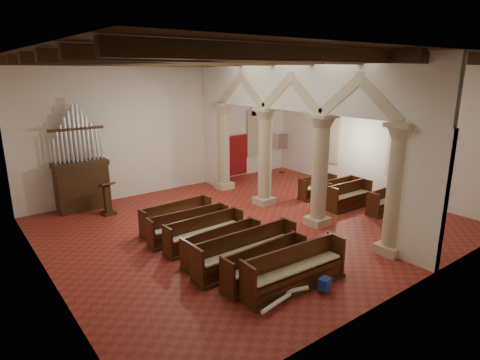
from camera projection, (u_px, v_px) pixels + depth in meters
The scene contains 31 objects.
floor at pixel (254, 224), 14.90m from camera, with size 14.00×14.00×0.00m, color maroon.
ceiling at pixel (255, 55), 13.32m from camera, with size 14.00×14.00×0.00m, color black.
wall_back at pixel (173, 126), 18.72m from camera, with size 14.00×0.02×6.00m, color silver.
wall_front at pixel (414, 180), 9.50m from camera, with size 14.00×0.02×6.00m, color silver.
wall_left at pixel (38, 174), 10.03m from camera, with size 0.02×12.00×6.00m, color silver.
wall_right at pixel (374, 128), 18.19m from camera, with size 0.02×12.00×6.00m, color silver.
ceiling_beams at pixel (255, 61), 13.37m from camera, with size 13.80×11.80×0.30m, color #301F0F, non-canonical shape.
arcade at pixel (292, 124), 15.01m from camera, with size 0.90×11.90×6.00m.
window_right_a at pixel (402, 150), 17.24m from camera, with size 0.03×1.00×2.20m, color #367959.
window_right_b at pixel (330, 138), 20.31m from camera, with size 0.03×1.00×2.20m, color #367959.
window_back at pixel (256, 133), 21.83m from camera, with size 1.00×0.03×2.20m, color #367959.
pipe_organ at pixel (81, 177), 16.14m from camera, with size 2.10×0.85×4.40m.
lectern at pixel (108, 201), 15.74m from camera, with size 0.56×0.57×1.35m.
dossal_curtain at pixel (235, 155), 21.19m from camera, with size 1.80×0.07×2.17m.
processional_banner at pixel (282, 159), 22.17m from camera, with size 0.52×0.66×2.34m.
hymnal_box_a at pixel (325, 284), 10.20m from camera, with size 0.31×0.25×0.31m, color navy.
hymnal_box_b at pixel (272, 259), 11.49m from camera, with size 0.36×0.29×0.36m, color navy.
hymnal_box_c at pixel (278, 229), 13.64m from camera, with size 0.35×0.29×0.35m, color navy.
tube_heater_a at pixel (276, 303), 9.53m from camera, with size 0.11×0.11×1.07m, color white.
tube_heater_b at pixel (288, 291), 10.02m from camera, with size 0.11×0.11×1.14m, color silver.
nave_pew_0 at pixel (295, 275), 10.40m from camera, with size 3.12×0.88×1.12m.
nave_pew_1 at pixel (265, 269), 10.81m from camera, with size 2.71×0.82×1.01m.
nave_pew_2 at pixel (247, 256), 11.48m from camera, with size 3.36×0.74×1.09m.
nave_pew_3 at pixel (222, 249), 12.06m from camera, with size 2.70×0.81×0.96m.
nave_pew_4 at pixel (205, 236), 12.93m from camera, with size 2.76×0.73×0.99m.
nave_pew_5 at pixel (189, 230), 13.49m from camera, with size 2.84×0.74×0.98m.
nave_pew_6 at pixel (177, 221), 14.30m from camera, with size 2.71×0.79×0.99m.
aisle_pew_0 at pixel (384, 205), 15.97m from camera, with size 1.70×0.68×0.97m.
aisle_pew_1 at pixel (349, 199), 16.57m from camera, with size 2.19×0.76×1.05m.
aisle_pew_2 at pixel (340, 194), 17.27m from camera, with size 1.86×0.72×1.03m.
aisle_pew_3 at pixel (318, 190), 17.91m from camera, with size 1.89×0.75×0.96m.
Camera 1 is at (-8.83, -10.80, 5.49)m, focal length 30.00 mm.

